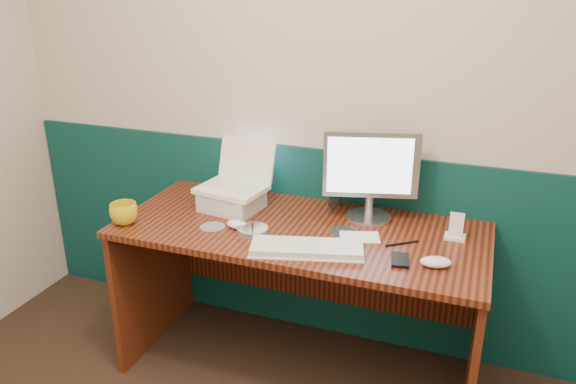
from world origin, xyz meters
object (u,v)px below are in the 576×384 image
at_px(desk, 299,301).
at_px(keyboard, 307,249).
at_px(mug, 124,214).
at_px(camcorder, 335,189).
at_px(monitor, 371,176).
at_px(laptop, 230,166).

distance_m(desk, keyboard, 0.45).
relative_size(mug, camcorder, 0.66).
height_order(desk, camcorder, camcorder).
xyz_separation_m(monitor, camcorder, (-0.18, 0.08, -0.11)).
height_order(keyboard, mug, mug).
height_order(desk, laptop, laptop).
distance_m(laptop, camcorder, 0.50).
bearing_deg(mug, keyboard, 1.44).
bearing_deg(mug, desk, 17.34).
bearing_deg(keyboard, laptop, 132.71).
bearing_deg(laptop, camcorder, 30.64).
bearing_deg(monitor, camcorder, 142.08).
relative_size(keyboard, camcorder, 2.39).
relative_size(laptop, monitor, 0.72).
xyz_separation_m(keyboard, camcorder, (-0.02, 0.48, 0.08)).
distance_m(keyboard, mug, 0.84).
xyz_separation_m(laptop, camcorder, (0.44, 0.18, -0.12)).
relative_size(desk, mug, 13.13).
distance_m(desk, mug, 0.88).
bearing_deg(camcorder, monitor, -18.13).
bearing_deg(mug, laptop, 40.00).
height_order(laptop, camcorder, laptop).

